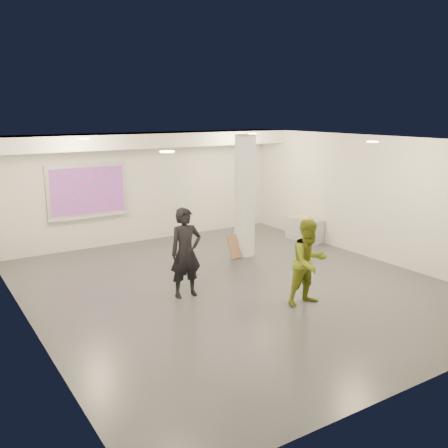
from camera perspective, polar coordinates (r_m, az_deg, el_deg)
floor at (r=10.46m, az=1.18°, el=-7.10°), size 8.00×9.00×0.01m
ceiling at (r=9.85m, az=1.26°, el=9.53°), size 8.00×9.00×0.01m
wall_back at (r=13.96m, az=-9.08°, el=4.17°), size 8.00×0.01×3.00m
wall_front at (r=6.90m, az=22.49°, el=-5.65°), size 8.00×0.01×3.00m
wall_left at (r=8.57m, az=-21.67°, el=-2.07°), size 0.01×9.00×3.00m
wall_right at (r=12.67m, az=16.48°, el=2.92°), size 0.01×9.00×3.00m
soffit_band at (r=13.33m, az=-8.32°, el=9.50°), size 8.00×1.10×0.36m
downlight_nw at (r=11.19m, az=-15.68°, el=9.36°), size 0.22×0.22×0.02m
downlight_ne at (r=13.16m, az=3.24°, el=10.27°), size 0.22×0.22×0.02m
downlight_sw at (r=7.46m, az=-6.53°, el=8.21°), size 0.22×0.22×0.02m
downlight_se at (r=10.18m, az=16.62°, el=9.00°), size 0.22×0.22×0.02m
column at (r=12.34m, az=2.40°, el=3.19°), size 0.52×0.52×3.00m
projection_screen at (r=13.37m, az=-15.31°, el=3.61°), size 2.10×0.13×1.42m
credenza at (r=14.13m, az=9.15°, el=-0.60°), size 0.48×1.11×0.64m
postit_pad at (r=14.17m, az=9.09°, el=0.83°), size 0.32×0.38×0.03m
cardboard_back at (r=12.51m, az=1.78°, el=-2.45°), size 0.50×0.17×0.54m
cardboard_front at (r=12.38m, az=1.53°, el=-2.53°), size 0.57×0.34×0.57m
woman at (r=9.69m, az=-4.39°, el=-3.30°), size 0.68×0.48×1.76m
man at (r=9.42m, az=9.69°, el=-4.33°), size 0.81×0.64×1.64m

